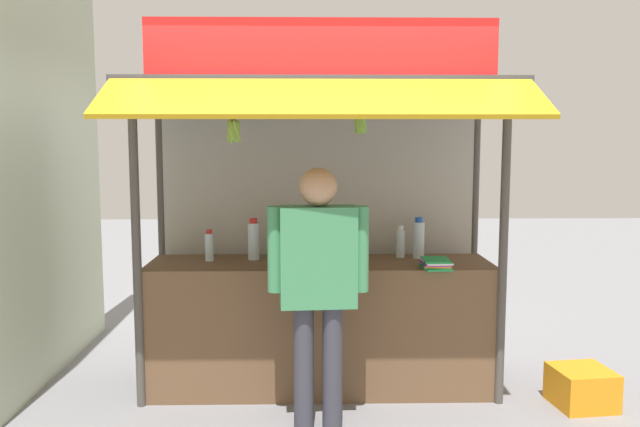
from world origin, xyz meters
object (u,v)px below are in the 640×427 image
at_px(water_bottle_back_left, 209,246).
at_px(banana_bunch_rightmost, 360,123).
at_px(water_bottle_far_left, 401,242).
at_px(vendor_person, 318,274).
at_px(water_bottle_center, 419,239).
at_px(plastic_crate, 582,387).
at_px(magazine_stack_rear_center, 436,263).
at_px(water_bottle_far_right, 254,240).
at_px(water_bottle_mid_left, 340,241).
at_px(banana_bunch_leftmost, 234,131).
at_px(magazine_stack_right, 317,262).

bearing_deg(water_bottle_back_left, banana_bunch_rightmost, -24.61).
height_order(water_bottle_far_left, vendor_person, vendor_person).
height_order(water_bottle_far_left, water_bottle_center, water_bottle_center).
bearing_deg(plastic_crate, vendor_person, -170.59).
height_order(water_bottle_far_left, plastic_crate, water_bottle_far_left).
bearing_deg(water_bottle_back_left, water_bottle_center, 3.37).
bearing_deg(vendor_person, magazine_stack_rear_center, 24.69).
bearing_deg(water_bottle_far_right, water_bottle_mid_left, -0.64).
bearing_deg(water_bottle_far_right, banana_bunch_rightmost, -35.72).
relative_size(water_bottle_far_right, water_bottle_center, 1.01).
bearing_deg(banana_bunch_rightmost, water_bottle_far_right, 144.28).
height_order(water_bottle_far_left, magazine_stack_rear_center, water_bottle_far_left).
bearing_deg(banana_bunch_leftmost, water_bottle_back_left, 116.57).
bearing_deg(magazine_stack_rear_center, vendor_person, -151.39).
xyz_separation_m(water_bottle_far_left, banana_bunch_leftmost, (-1.16, -0.60, 0.82)).
xyz_separation_m(magazine_stack_right, plastic_crate, (1.79, -0.27, -0.82)).
xyz_separation_m(water_bottle_back_left, magazine_stack_right, (0.77, -0.18, -0.09)).
xyz_separation_m(water_bottle_far_right, plastic_crate, (2.25, -0.49, -0.94)).
height_order(magazine_stack_right, vendor_person, vendor_person).
xyz_separation_m(magazine_stack_right, banana_bunch_rightmost, (0.27, -0.30, 0.96)).
bearing_deg(banana_bunch_rightmost, vendor_person, -136.39).
bearing_deg(water_bottle_far_left, water_bottle_center, -12.76).
height_order(water_bottle_center, vendor_person, vendor_person).
xyz_separation_m(water_bottle_back_left, plastic_crate, (2.57, -0.44, -0.90)).
relative_size(water_bottle_far_left, water_bottle_center, 0.78).
bearing_deg(plastic_crate, water_bottle_back_left, 170.23).
xyz_separation_m(water_bottle_center, magazine_stack_right, (-0.76, -0.27, -0.12)).
distance_m(water_bottle_far_right, water_bottle_mid_left, 0.63).
distance_m(magazine_stack_right, banana_bunch_rightmost, 1.04).
distance_m(magazine_stack_right, vendor_person, 0.57).
bearing_deg(vendor_person, plastic_crate, 5.49).
bearing_deg(water_bottle_mid_left, banana_bunch_rightmost, -79.20).
bearing_deg(magazine_stack_rear_center, magazine_stack_right, 171.56).
height_order(water_bottle_far_left, magazine_stack_right, water_bottle_far_left).
height_order(banana_bunch_rightmost, plastic_crate, banana_bunch_rightmost).
bearing_deg(water_bottle_mid_left, magazine_stack_rear_center, -27.74).
relative_size(water_bottle_far_right, magazine_stack_rear_center, 1.13).
relative_size(water_bottle_far_right, water_bottle_back_left, 1.34).
height_order(magazine_stack_rear_center, banana_bunch_rightmost, banana_bunch_rightmost).
height_order(water_bottle_far_left, banana_bunch_leftmost, banana_bunch_leftmost).
bearing_deg(water_bottle_far_right, plastic_crate, -12.24).
xyz_separation_m(banana_bunch_rightmost, vendor_person, (-0.27, -0.26, -0.92)).
bearing_deg(magazine_stack_rear_center, water_bottle_far_right, 164.90).
relative_size(water_bottle_far_left, magazine_stack_rear_center, 0.88).
relative_size(water_bottle_back_left, banana_bunch_leftmost, 0.78).
distance_m(water_bottle_mid_left, plastic_crate, 1.93).
xyz_separation_m(water_bottle_far_right, water_bottle_far_left, (1.09, 0.07, -0.03)).
height_order(magazine_stack_right, banana_bunch_leftmost, banana_bunch_leftmost).
bearing_deg(banana_bunch_rightmost, water_bottle_back_left, 155.39).
relative_size(water_bottle_back_left, magazine_stack_right, 0.79).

